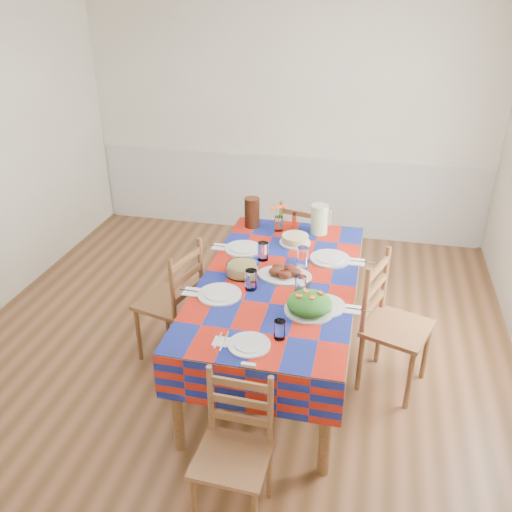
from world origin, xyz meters
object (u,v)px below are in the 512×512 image
at_px(chair_near, 234,452).
at_px(dining_table, 279,289).
at_px(meat_platter, 285,273).
at_px(chair_right, 391,326).
at_px(chair_far, 302,245).
at_px(green_pitcher, 319,219).
at_px(chair_left, 174,302).
at_px(tea_pitcher, 252,212).

bearing_deg(chair_near, dining_table, 92.12).
height_order(meat_platter, chair_right, chair_right).
bearing_deg(chair_near, chair_far, 92.30).
bearing_deg(chair_near, green_pitcher, 87.19).
xyz_separation_m(meat_platter, chair_far, (-0.04, 1.26, -0.38)).
bearing_deg(chair_right, meat_platter, 107.90).
height_order(meat_platter, chair_far, chair_far).
height_order(green_pitcher, chair_far, green_pitcher).
bearing_deg(meat_platter, chair_left, -176.89).
height_order(meat_platter, tea_pitcher, tea_pitcher).
height_order(dining_table, green_pitcher, green_pitcher).
distance_m(green_pitcher, chair_far, 0.69).
xyz_separation_m(chair_left, chair_right, (1.64, 0.03, 0.01)).
bearing_deg(green_pitcher, chair_right, -52.43).
xyz_separation_m(chair_near, chair_far, (-0.01, 2.59, 0.01)).
distance_m(green_pitcher, chair_near, 2.20).
bearing_deg(tea_pitcher, chair_near, -79.51).
xyz_separation_m(dining_table, meat_platter, (0.03, 0.03, 0.12)).
bearing_deg(meat_platter, chair_near, -91.39).
bearing_deg(dining_table, green_pitcher, 77.71).
bearing_deg(meat_platter, tea_pitcher, 117.86).
height_order(tea_pitcher, chair_near, tea_pitcher).
bearing_deg(chair_far, chair_near, 103.69).
relative_size(green_pitcher, chair_near, 0.28).
relative_size(meat_platter, chair_left, 0.40).
relative_size(green_pitcher, chair_left, 0.25).
height_order(dining_table, chair_far, chair_far).
distance_m(tea_pitcher, chair_near, 2.23).
xyz_separation_m(dining_table, chair_near, (0.00, -1.30, -0.27)).
distance_m(tea_pitcher, chair_left, 1.05).
height_order(chair_near, chair_right, chair_right).
height_order(tea_pitcher, chair_far, tea_pitcher).
xyz_separation_m(chair_near, chair_left, (-0.82, 1.28, 0.05)).
distance_m(tea_pitcher, chair_far, 0.76).
relative_size(meat_platter, chair_right, 0.39).
distance_m(meat_platter, chair_left, 0.92).
xyz_separation_m(tea_pitcher, chair_near, (0.40, -2.14, -0.49)).
bearing_deg(chair_left, chair_near, 47.04).
bearing_deg(chair_near, chair_left, 124.62).
distance_m(tea_pitcher, chair_right, 1.53).
bearing_deg(chair_left, dining_table, 105.28).
bearing_deg(tea_pitcher, green_pitcher, -0.47).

